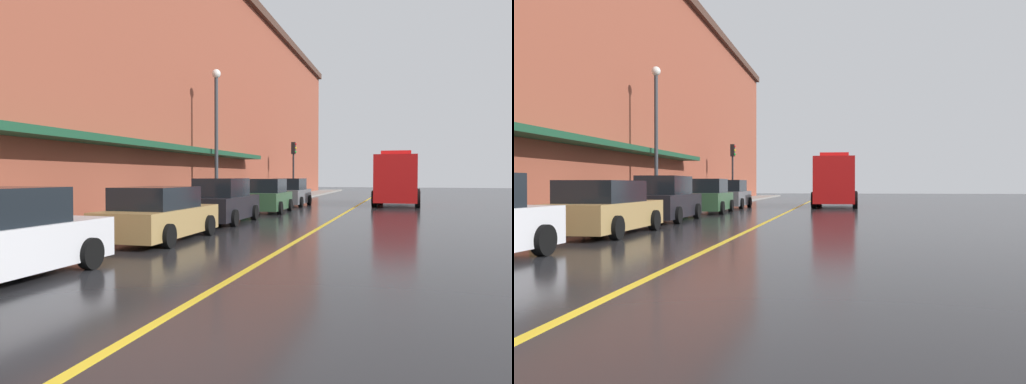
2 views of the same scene
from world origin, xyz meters
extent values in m
plane|color=#232326|center=(0.00, 25.00, 0.00)|extent=(112.00, 112.00, 0.00)
cube|color=gray|center=(-6.20, 25.00, 0.07)|extent=(2.40, 70.00, 0.15)
cube|color=gold|center=(0.00, 25.00, 0.00)|extent=(0.16, 70.00, 0.01)
cube|color=brown|center=(-14.35, 24.00, 7.08)|extent=(13.90, 64.00, 14.15)
cube|color=#19472D|center=(-6.85, 16.00, 3.10)|extent=(1.20, 22.40, 0.24)
cylinder|color=black|center=(-3.05, 4.04, 0.32)|extent=(0.24, 0.65, 0.64)
cube|color=#A5844C|center=(-3.89, 8.63, 0.56)|extent=(1.98, 4.80, 0.76)
cube|color=black|center=(-3.88, 8.39, 1.25)|extent=(1.75, 2.66, 0.63)
cylinder|color=black|center=(-4.87, 10.08, 0.32)|extent=(0.23, 0.64, 0.64)
cylinder|color=black|center=(-2.97, 10.12, 0.32)|extent=(0.23, 0.64, 0.64)
cylinder|color=black|center=(-4.80, 7.13, 0.32)|extent=(0.23, 0.64, 0.64)
cylinder|color=black|center=(-2.91, 7.17, 0.32)|extent=(0.23, 0.64, 0.64)
cube|color=black|center=(-4.04, 14.35, 0.62)|extent=(1.92, 4.86, 0.89)
cube|color=black|center=(-4.03, 14.11, 1.42)|extent=(1.66, 2.69, 0.72)
cylinder|color=black|center=(-4.98, 15.80, 0.32)|extent=(0.25, 0.65, 0.64)
cylinder|color=black|center=(-3.22, 15.87, 0.32)|extent=(0.25, 0.65, 0.64)
cylinder|color=black|center=(-4.86, 12.83, 0.32)|extent=(0.25, 0.65, 0.64)
cylinder|color=black|center=(-3.10, 12.90, 0.32)|extent=(0.25, 0.65, 0.64)
cube|color=#2D5133|center=(-3.88, 20.38, 0.61)|extent=(1.97, 4.25, 0.86)
cube|color=black|center=(-3.87, 20.17, 1.39)|extent=(1.71, 2.36, 0.70)
cylinder|color=black|center=(-4.85, 21.64, 0.32)|extent=(0.25, 0.65, 0.64)
cylinder|color=black|center=(-3.02, 21.71, 0.32)|extent=(0.25, 0.65, 0.64)
cylinder|color=black|center=(-4.74, 19.05, 0.32)|extent=(0.25, 0.65, 0.64)
cylinder|color=black|center=(-2.92, 19.12, 0.32)|extent=(0.25, 0.65, 0.64)
cube|color=#595B60|center=(-4.00, 26.19, 0.60)|extent=(1.85, 4.22, 0.86)
cube|color=black|center=(-4.00, 25.98, 1.38)|extent=(1.66, 2.32, 0.70)
cylinder|color=black|center=(-4.93, 27.50, 0.32)|extent=(0.22, 0.64, 0.64)
cylinder|color=black|center=(-3.07, 27.49, 0.32)|extent=(0.22, 0.64, 0.64)
cylinder|color=black|center=(-4.94, 24.88, 0.32)|extent=(0.22, 0.64, 0.64)
cylinder|color=black|center=(-3.08, 24.88, 0.32)|extent=(0.22, 0.64, 0.64)
cube|color=red|center=(2.37, 26.33, 1.72)|extent=(2.50, 2.27, 2.84)
cube|color=red|center=(2.43, 30.47, 1.61)|extent=(2.55, 5.45, 2.62)
cube|color=red|center=(2.37, 26.33, 3.26)|extent=(1.74, 0.63, 0.24)
cylinder|color=black|center=(3.62, 26.40, 0.50)|extent=(0.32, 1.00, 1.00)
cylinder|color=black|center=(1.12, 26.43, 0.50)|extent=(0.32, 1.00, 1.00)
cylinder|color=black|center=(3.67, 29.78, 0.50)|extent=(0.32, 1.00, 1.00)
cylinder|color=black|center=(1.17, 29.82, 0.50)|extent=(0.32, 1.00, 1.00)
cylinder|color=black|center=(3.70, 31.97, 0.50)|extent=(0.32, 1.00, 1.00)
cylinder|color=black|center=(1.20, 32.01, 0.50)|extent=(0.32, 1.00, 1.00)
cylinder|color=#4C4C51|center=(-5.35, 19.18, 0.68)|extent=(0.07, 0.07, 1.05)
cube|color=black|center=(-5.35, 19.18, 1.34)|extent=(0.14, 0.18, 0.28)
cylinder|color=#4C4C51|center=(-5.35, 10.15, 0.68)|extent=(0.07, 0.07, 1.05)
cube|color=black|center=(-5.35, 10.15, 1.34)|extent=(0.14, 0.18, 0.28)
cylinder|color=#4C4C51|center=(-5.35, 23.10, 0.68)|extent=(0.07, 0.07, 1.05)
cube|color=black|center=(-5.35, 23.10, 1.34)|extent=(0.14, 0.18, 0.28)
cylinder|color=#33383D|center=(-5.95, 18.40, 3.40)|extent=(0.18, 0.18, 6.50)
sphere|color=white|center=(-5.95, 18.40, 6.87)|extent=(0.44, 0.44, 0.44)
cylinder|color=#232326|center=(-5.30, 32.76, 1.85)|extent=(0.14, 0.14, 3.40)
cube|color=black|center=(-5.30, 32.76, 4.00)|extent=(0.28, 0.36, 0.90)
sphere|color=red|center=(-5.14, 32.76, 4.30)|extent=(0.16, 0.16, 0.16)
sphere|color=gold|center=(-5.14, 32.76, 4.00)|extent=(0.16, 0.16, 0.16)
sphere|color=green|center=(-5.14, 32.76, 3.70)|extent=(0.16, 0.16, 0.16)
camera|label=1|loc=(3.06, -4.61, 1.88)|focal=35.24mm
camera|label=2|loc=(3.00, -5.91, 1.45)|focal=37.15mm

